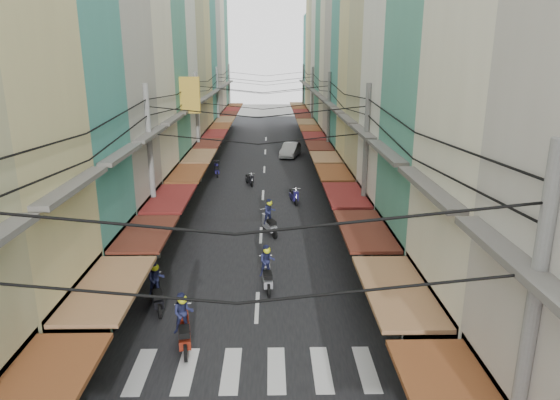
{
  "coord_description": "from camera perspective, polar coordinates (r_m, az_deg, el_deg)",
  "views": [
    {
      "loc": [
        0.57,
        -19.34,
        9.4
      ],
      "look_at": [
        1.0,
        4.32,
        2.48
      ],
      "focal_mm": 32.0,
      "sensor_mm": 36.0,
      "label": 1
    }
  ],
  "objects": [
    {
      "name": "market_umbrella",
      "position": [
        18.72,
        17.9,
        -6.65
      ],
      "size": [
        2.53,
        2.53,
        2.67
      ],
      "color": "#B2B2B7",
      "rests_on": "ground"
    },
    {
      "name": "building_row_left",
      "position": [
        36.89,
        -14.98,
        16.36
      ],
      "size": [
        7.8,
        67.67,
        23.7
      ],
      "color": "white",
      "rests_on": "ground"
    },
    {
      "name": "sidewalk_left",
      "position": [
        41.05,
        -10.96,
        2.8
      ],
      "size": [
        3.0,
        80.0,
        0.06
      ],
      "primitive_type": "cube",
      "color": "gray",
      "rests_on": "ground"
    },
    {
      "name": "ground",
      "position": [
        21.51,
        -2.5,
        -9.64
      ],
      "size": [
        160.0,
        160.0,
        0.0
      ],
      "primitive_type": "plane",
      "color": "slate",
      "rests_on": "ground"
    },
    {
      "name": "building_row_right",
      "position": [
        36.53,
        10.98,
        16.03
      ],
      "size": [
        7.8,
        68.98,
        22.59
      ],
      "color": "teal",
      "rests_on": "ground"
    },
    {
      "name": "parked_scooters",
      "position": [
        17.26,
        9.72,
        -15.14
      ],
      "size": [
        13.14,
        13.29,
        1.02
      ],
      "color": "black",
      "rests_on": "ground"
    },
    {
      "name": "traffic_sign",
      "position": [
        16.6,
        14.06,
        -11.3
      ],
      "size": [
        0.1,
        0.57,
        2.58
      ],
      "color": "slate",
      "rests_on": "ground"
    },
    {
      "name": "white_car",
      "position": [
        47.92,
        1.19,
        4.98
      ],
      "size": [
        4.94,
        2.85,
        1.64
      ],
      "primitive_type": "imported",
      "rotation": [
        0.0,
        0.0,
        -0.23
      ],
      "color": "silver",
      "rests_on": "ground"
    },
    {
      "name": "sidewalk_right",
      "position": [
        40.87,
        7.33,
        2.91
      ],
      "size": [
        3.0,
        80.0,
        0.06
      ],
      "primitive_type": "cube",
      "color": "gray",
      "rests_on": "ground"
    },
    {
      "name": "road",
      "position": [
        40.44,
        -1.84,
        2.86
      ],
      "size": [
        10.0,
        80.0,
        0.02
      ],
      "primitive_type": "cube",
      "color": "black",
      "rests_on": "ground"
    },
    {
      "name": "crosswalk",
      "position": [
        16.31,
        -3.02,
        -18.81
      ],
      "size": [
        7.55,
        2.4,
        0.01
      ],
      "color": "silver",
      "rests_on": "ground"
    },
    {
      "name": "pedestrians",
      "position": [
        21.96,
        -13.01,
        -6.52
      ],
      "size": [
        12.8,
        20.96,
        2.2
      ],
      "color": "#271F2A",
      "rests_on": "ground"
    },
    {
      "name": "bicycle",
      "position": [
        19.99,
        19.08,
        -12.73
      ],
      "size": [
        1.68,
        0.93,
        1.09
      ],
      "primitive_type": "imported",
      "rotation": [
        0.0,
        0.0,
        1.79
      ],
      "color": "black",
      "rests_on": "ground"
    },
    {
      "name": "utility_poles",
      "position": [
        34.47,
        -2.04,
        11.61
      ],
      "size": [
        10.2,
        66.13,
        8.2
      ],
      "color": "slate",
      "rests_on": "ground"
    },
    {
      "name": "moving_scooters",
      "position": [
        24.1,
        -5.21,
        -5.25
      ],
      "size": [
        6.31,
        26.51,
        2.0
      ],
      "color": "black",
      "rests_on": "ground"
    }
  ]
}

